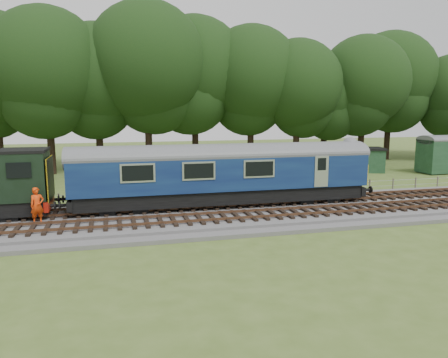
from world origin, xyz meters
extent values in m
plane|color=#475E22|center=(0.00, 0.00, 0.00)|extent=(120.00, 120.00, 0.00)
cube|color=#4C4C4F|center=(0.00, 0.00, 0.17)|extent=(70.00, 7.00, 0.35)
cube|color=brown|center=(0.00, 0.68, 0.49)|extent=(66.50, 0.07, 0.14)
cube|color=brown|center=(0.00, 2.12, 0.49)|extent=(66.50, 0.07, 0.14)
cube|color=brown|center=(0.00, -2.32, 0.49)|extent=(66.50, 0.07, 0.14)
cube|color=brown|center=(0.00, -0.88, 0.49)|extent=(66.50, 0.07, 0.14)
cube|color=black|center=(-2.11, 1.40, 1.06)|extent=(17.46, 2.52, 0.85)
cube|color=#0E194A|center=(-2.11, 1.40, 2.48)|extent=(18.00, 2.80, 2.05)
cube|color=yellow|center=(6.91, 1.40, 2.11)|extent=(0.06, 2.74, 1.30)
cube|color=black|center=(3.89, 1.40, 0.86)|extent=(2.60, 2.00, 0.55)
cube|color=black|center=(-8.11, 1.40, 0.86)|extent=(2.60, 2.00, 0.55)
cube|color=black|center=(-13.31, 1.40, 2.66)|extent=(2.40, 2.55, 2.60)
cube|color=#AA180D|center=(-12.13, 1.40, 1.06)|extent=(0.25, 2.60, 0.55)
cube|color=yellow|center=(-11.99, 1.40, 2.46)|extent=(0.06, 2.55, 2.30)
imported|color=#F2400C|center=(-12.48, -0.34, 1.30)|extent=(0.82, 0.71, 1.90)
cube|color=#1A3921|center=(16.13, 14.42, 1.11)|extent=(3.36, 3.36, 2.21)
cube|color=black|center=(16.13, 14.42, 2.30)|extent=(3.69, 3.69, 0.18)
camera|label=1|loc=(-8.56, -24.03, 6.25)|focal=35.00mm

